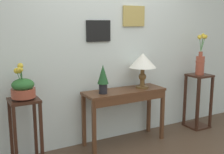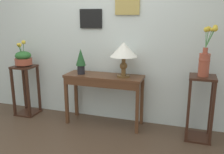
{
  "view_description": "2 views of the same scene",
  "coord_description": "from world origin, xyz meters",
  "views": [
    {
      "loc": [
        -1.83,
        -2.08,
        1.68
      ],
      "look_at": [
        -0.06,
        1.13,
        0.96
      ],
      "focal_mm": 45.2,
      "sensor_mm": 36.0,
      "label": 1
    },
    {
      "loc": [
        1.32,
        -2.15,
        1.62
      ],
      "look_at": [
        0.23,
        1.22,
        0.72
      ],
      "focal_mm": 39.41,
      "sensor_mm": 36.0,
      "label": 2
    }
  ],
  "objects": [
    {
      "name": "back_wall_with_art",
      "position": [
        0.0,
        1.41,
        1.4
      ],
      "size": [
        9.0,
        0.13,
        2.8
      ],
      "color": "silver",
      "rests_on": "ground"
    },
    {
      "name": "console_table",
      "position": [
        0.13,
        1.1,
        0.65
      ],
      "size": [
        1.15,
        0.39,
        0.76
      ],
      "color": "#56331E",
      "rests_on": "ground"
    },
    {
      "name": "table_lamp",
      "position": [
        0.43,
        1.13,
        1.13
      ],
      "size": [
        0.38,
        0.38,
        0.49
      ],
      "color": "brown",
      "rests_on": "console_table"
    },
    {
      "name": "potted_plant_on_console",
      "position": [
        -0.21,
        1.09,
        0.97
      ],
      "size": [
        0.14,
        0.14,
        0.38
      ],
      "color": "black",
      "rests_on": "console_table"
    },
    {
      "name": "pedestal_stand_left",
      "position": [
        -1.22,
        1.09,
        0.41
      ],
      "size": [
        0.33,
        0.33,
        0.82
      ],
      "color": "#381E14",
      "rests_on": "ground"
    },
    {
      "name": "planter_bowl_wide_left",
      "position": [
        -1.22,
        1.09,
        0.96
      ],
      "size": [
        0.27,
        0.27,
        0.4
      ],
      "color": "#9E4733",
      "rests_on": "pedestal_stand_left"
    },
    {
      "name": "pedestal_stand_right",
      "position": [
        1.48,
        1.07,
        0.43
      ],
      "size": [
        0.33,
        0.33,
        0.87
      ],
      "color": "#381E14",
      "rests_on": "ground"
    },
    {
      "name": "flower_vase_tall_right",
      "position": [
        1.49,
        1.08,
        1.09
      ],
      "size": [
        0.19,
        0.16,
        0.64
      ],
      "color": "#9E4733",
      "rests_on": "pedestal_stand_right"
    }
  ]
}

